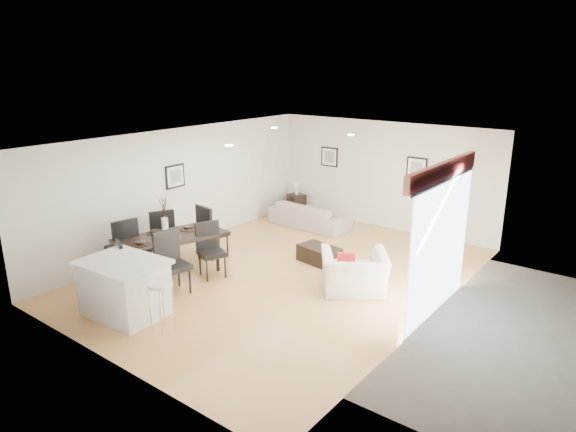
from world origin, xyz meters
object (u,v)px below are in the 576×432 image
Objects in this scene: dining_chair_efar at (210,246)px; dining_chair_enear at (170,259)px; kitchen_island at (124,288)px; dining_chair_head at (115,267)px; armchair at (354,272)px; dining_chair_wfar at (162,232)px; dining_table at (166,240)px; sofa at (310,215)px; coffee_table at (319,254)px; dining_chair_wnear at (124,243)px; bar_stool at (160,290)px; dining_chair_foot at (209,229)px; side_table at (296,204)px.

dining_chair_enear is at bearing -157.73° from dining_chair_efar.
dining_chair_head is at bearing 151.87° from kitchen_island.
armchair is 1.03× the size of dining_chair_wfar.
dining_table is 0.82m from dining_chair_enear.
armchair reaches higher than sofa.
dining_chair_efar is 1.23× the size of coffee_table.
dining_chair_wnear is 0.81× the size of kitchen_island.
sofa is 5.51m from dining_chair_head.
armchair is 4.20m from dining_chair_wfar.
dining_chair_efar is 1.30× the size of bar_stool.
kitchen_island is 0.98m from bar_stool.
sofa is 1.81× the size of dining_chair_foot.
armchair is 1.41× the size of bar_stool.
bar_stool is at bearing -4.12° from kitchen_island.
armchair is at bearing 131.63° from dining_chair_wfar.
dining_chair_wnear is at bearing 149.89° from dining_chair_efar.
armchair is 2.18× the size of side_table.
dining_chair_foot is (-0.05, 2.40, 0.09)m from dining_chair_head.
kitchen_island reaches higher than side_table.
kitchen_island is at bearing 1.17° from dining_chair_head.
dining_chair_wfar is at bearing 56.86° from dining_chair_foot.
sofa is at bearing -38.52° from side_table.
dining_chair_wnear is 1.01× the size of dining_chair_enear.
coffee_table is at bearing -46.00° from side_table.
sofa reaches higher than coffee_table.
sofa is at bearing -89.70° from dining_chair_foot.
dining_chair_head reaches higher than sofa.
bar_stool reaches higher than dining_table.
dining_chair_wfar is at bearing -91.06° from side_table.
dining_chair_enear is at bearing 74.62° from dining_chair_head.
dining_chair_wnear is at bearing 78.87° from sofa.
sofa is 2.09× the size of dining_chair_head.
armchair is 4.04m from kitchen_island.
sofa is at bearing 100.62° from dining_table.
dining_chair_head is (0.04, -1.21, -0.16)m from dining_table.
dining_chair_wfar is at bearing 116.29° from dining_chair_efar.
dining_chair_enear is (0.24, -4.75, 0.34)m from sofa.
armchair is at bearing -45.63° from dining_chair_efar.
armchair is at bearing -22.32° from coffee_table.
dining_chair_efar is (1.36, 1.02, -0.05)m from dining_chair_wnear.
coffee_table is (2.71, 1.95, -0.46)m from dining_chair_wfar.
kitchen_island is at bearing -163.33° from dining_chair_enear.
side_table is (-1.27, 5.57, -0.38)m from dining_chair_enear.
dining_chair_efar is at bearing 94.57° from dining_chair_head.
dining_table is at bearing 116.94° from dining_chair_head.
dining_table is at bearing -120.74° from coffee_table.
dining_chair_head reaches higher than armchair.
bar_stool is (1.72, -1.54, -0.01)m from dining_table.
dining_chair_efar is (-2.67, -1.05, 0.22)m from armchair.
dining_chair_enear is (-2.68, -2.03, 0.26)m from armchair.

